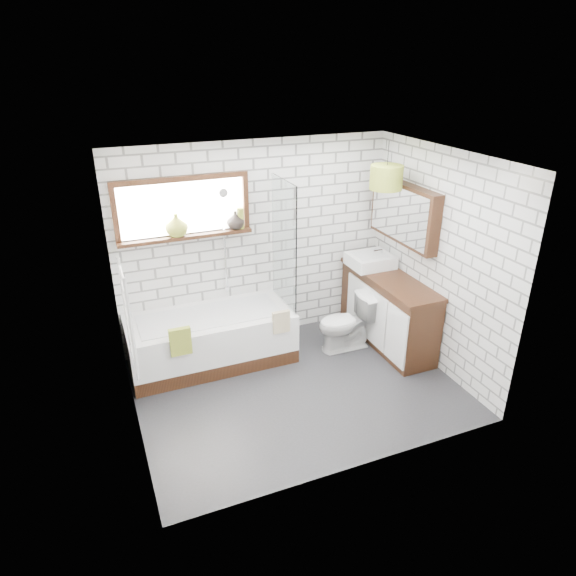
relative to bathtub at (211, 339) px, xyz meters
name	(u,v)px	position (x,y,z in m)	size (l,w,h in m)	color
floor	(297,388)	(0.73, -0.88, -0.31)	(3.40, 2.60, 0.01)	#242428
ceiling	(299,158)	(0.73, -0.88, 2.20)	(3.40, 2.60, 0.01)	white
wall_back	(256,244)	(0.73, 0.42, 0.94)	(3.40, 0.01, 2.50)	white
wall_front	(363,347)	(0.73, -2.19, 0.94)	(3.40, 0.01, 2.50)	white
wall_left	(122,315)	(-0.98, -0.88, 0.94)	(0.01, 2.60, 2.50)	white
wall_right	(437,261)	(2.43, -0.88, 0.94)	(0.01, 2.60, 2.50)	white
window	(183,209)	(-0.12, 0.38, 1.49)	(1.52, 0.16, 0.68)	black
towel_radiator	(128,319)	(-0.93, -0.88, 0.89)	(0.06, 0.52, 1.00)	white
mirror_cabinet	(404,213)	(2.35, -0.28, 1.34)	(0.16, 1.20, 0.70)	black
shower_riser	(224,242)	(0.33, 0.38, 1.04)	(0.02, 0.02, 1.30)	silver
bathtub	(211,339)	(0.00, 0.00, 0.00)	(1.90, 0.84, 0.61)	white
shower_screen	(284,244)	(0.93, 0.00, 1.06)	(0.02, 0.72, 1.50)	white
towel_green	(180,341)	(-0.42, -0.42, 0.29)	(0.23, 0.06, 0.31)	olive
towel_beige	(281,322)	(0.72, -0.42, 0.29)	(0.20, 0.05, 0.26)	tan
vanity	(388,310)	(2.17, -0.38, 0.15)	(0.51, 1.58, 0.91)	black
basin	(370,260)	(2.11, 0.00, 0.68)	(0.53, 0.46, 0.15)	white
tap	(382,255)	(2.27, 0.00, 0.72)	(0.03, 0.03, 0.15)	silver
toilet	(346,323)	(1.62, -0.33, 0.05)	(0.69, 0.40, 0.71)	white
vase_olive	(177,227)	(-0.22, 0.35, 1.30)	(0.25, 0.25, 0.26)	olive
vase_dark	(236,222)	(0.46, 0.35, 1.28)	(0.20, 0.20, 0.21)	black
bottle	(241,220)	(0.53, 0.35, 1.29)	(0.08, 0.08, 0.24)	olive
pendant	(386,177)	(2.06, -0.28, 1.79)	(0.37, 0.37, 0.27)	olive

